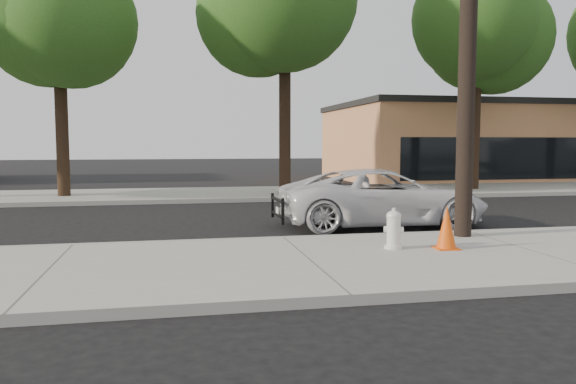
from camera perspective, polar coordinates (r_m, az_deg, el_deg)
The scene contains 12 objects.
ground at distance 13.37m, azimuth -2.22°, elevation -3.75°, with size 120.00×120.00×0.00m, color black.
near_sidewalk at distance 9.20m, azimuth 2.15°, elevation -7.28°, with size 90.00×4.40×0.15m, color gray.
far_sidewalk at distance 21.73m, azimuth -5.86°, elevation -0.19°, with size 90.00×5.00×0.15m, color gray.
curb_near at distance 11.31m, azimuth -0.49°, elevation -4.96°, with size 90.00×0.12×0.16m, color #9E9B93.
building_main at distance 34.23m, azimuth 20.51°, elevation 4.63°, with size 18.00×10.00×4.00m, color tan.
utility_pole at distance 12.12m, azimuth 17.89°, elevation 17.48°, with size 1.40×0.34×9.00m.
tree_b at distance 21.81m, azimuth -21.86°, elevation 15.54°, with size 4.34×4.20×8.45m.
tree_c at distance 21.68m, azimuth 0.35°, elevation 18.00°, with size 4.96×4.80×9.55m.
tree_d at distance 24.73m, azimuth 19.25°, elevation 14.82°, with size 4.50×4.35×8.75m.
police_cruiser at distance 13.91m, azimuth 9.61°, elevation -0.56°, with size 2.33×5.05×1.40m, color silver.
fire_hydrant at distance 10.21m, azimuth 10.68°, elevation -3.84°, with size 0.37×0.33×0.68m.
traffic_cone at distance 10.39m, azimuth 15.80°, elevation -3.52°, with size 0.43×0.43×0.78m.
Camera 1 is at (-2.13, -13.04, 2.03)m, focal length 35.00 mm.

